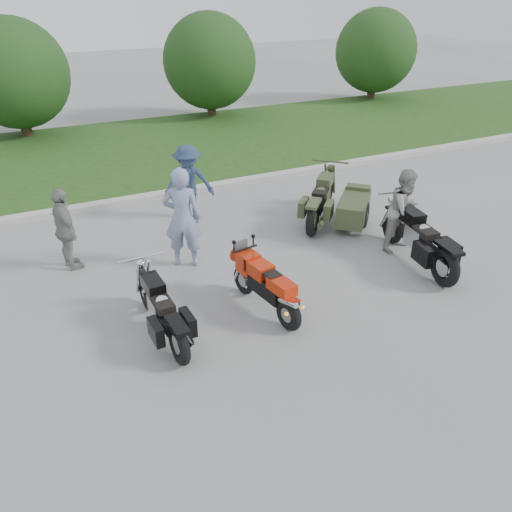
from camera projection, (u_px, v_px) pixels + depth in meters
name	position (u px, v px, depth m)	size (l,w,h in m)	color
ground	(287.00, 317.00, 8.20)	(80.00, 80.00, 0.00)	gray
curb	(175.00, 193.00, 12.91)	(60.00, 0.30, 0.15)	#AEABA3
grass_strip	(135.00, 151.00, 16.19)	(60.00, 8.00, 0.14)	#396322
tree_mid_left	(14.00, 74.00, 16.66)	(3.60, 3.60, 4.00)	#3F2B1C
tree_mid_right	(210.00, 62.00, 19.35)	(3.60, 3.60, 4.00)	#3F2B1C
tree_far_right	(376.00, 51.00, 22.43)	(3.60, 3.60, 4.00)	#3F2B1C
sportbike_red	(266.00, 285.00, 8.12)	(0.50, 1.81, 0.86)	black
cruiser_left	(163.00, 313.00, 7.57)	(0.40, 2.17, 0.84)	black
cruiser_right	(421.00, 242.00, 9.52)	(0.59, 2.52, 0.97)	black
cruiser_sidecar	(340.00, 206.00, 11.19)	(2.11, 2.24, 0.96)	black
person_stripe	(183.00, 218.00, 9.31)	(0.72, 0.47, 1.97)	#7C8BA9
person_grey	(405.00, 211.00, 9.95)	(0.82, 0.64, 1.69)	gray
person_denim	(189.00, 183.00, 11.25)	(1.13, 0.65, 1.75)	navy
person_back	(66.00, 230.00, 9.27)	(0.94, 0.39, 1.61)	gray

